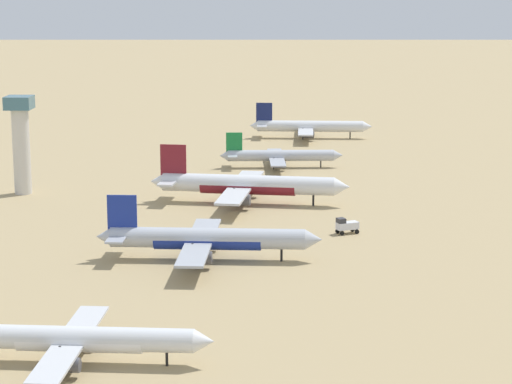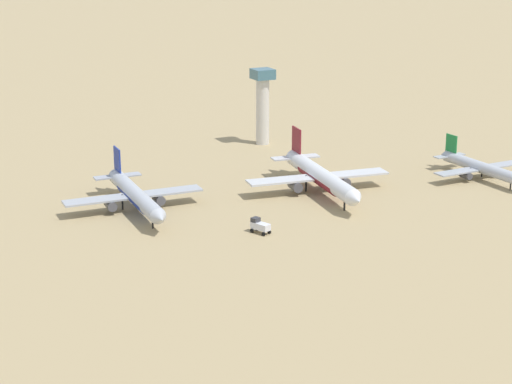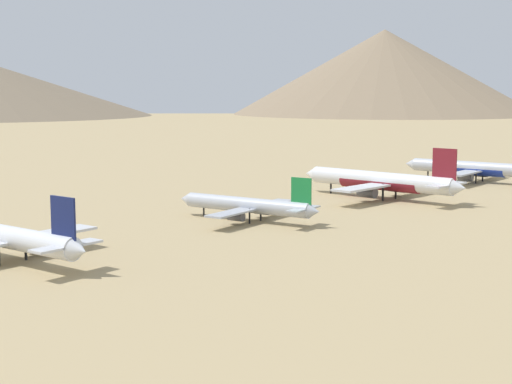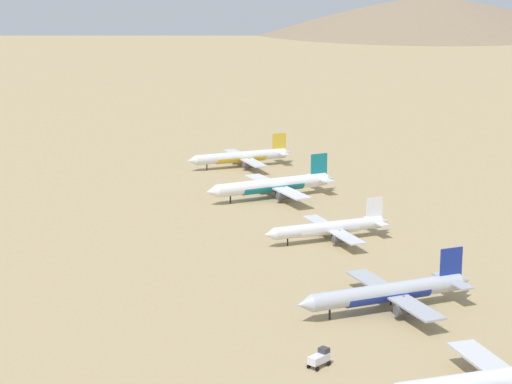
% 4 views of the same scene
% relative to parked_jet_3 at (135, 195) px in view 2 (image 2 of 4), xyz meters
% --- Properties ---
extents(ground_plane, '(2029.08, 2029.08, 0.00)m').
position_rel_parked_jet_3_xyz_m(ground_plane, '(-2.76, -1.25, -4.68)').
color(ground_plane, tan).
extents(parked_jet_3, '(48.71, 39.50, 14.06)m').
position_rel_parked_jet_3_xyz_m(parked_jet_3, '(0.00, 0.00, 0.00)').
color(parked_jet_3, '#B2B7C1').
rests_on(parked_jet_3, ground).
extents(parked_jet_4, '(54.20, 44.20, 15.63)m').
position_rel_parked_jet_3_xyz_m(parked_jet_4, '(6.79, 55.09, 0.52)').
color(parked_jet_4, silver).
rests_on(parked_jet_4, ground).
extents(parked_jet_5, '(39.61, 32.16, 11.42)m').
position_rel_parked_jet_3_xyz_m(parked_jet_5, '(15.55, 107.80, -0.83)').
color(parked_jet_5, '#B2B7C1').
rests_on(parked_jet_5, ground).
extents(service_truck, '(5.69, 4.44, 3.90)m').
position_rel_parked_jet_3_xyz_m(service_truck, '(31.57, 23.39, -2.60)').
color(service_truck, silver).
rests_on(service_truck, ground).
extents(control_tower, '(7.20, 7.20, 27.51)m').
position_rel_parked_jet_3_xyz_m(control_tower, '(-56.41, 66.54, 10.76)').
color(control_tower, beige).
rests_on(control_tower, ground).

